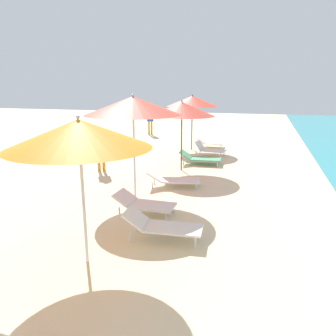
{
  "coord_description": "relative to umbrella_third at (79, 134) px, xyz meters",
  "views": [
    {
      "loc": [
        2.84,
        2.7,
        2.91
      ],
      "look_at": [
        0.98,
        8.9,
        1.28
      ],
      "focal_mm": 34.57,
      "sensor_mm": 36.0,
      "label": 1
    }
  ],
  "objects": [
    {
      "name": "lounger_fifth_shoreside",
      "position": [
        0.42,
        7.63,
        -1.94
      ],
      "size": [
        1.63,
        0.79,
        0.51
      ],
      "rotation": [
        0.0,
        0.0,
        0.08
      ],
      "color": "#4CA572",
      "rests_on": "ground"
    },
    {
      "name": "lounger_farthest_inland",
      "position": [
        0.52,
        9.28,
        -1.9
      ],
      "size": [
        1.33,
        0.79,
        0.63
      ],
      "rotation": [
        0.0,
        0.0,
        -0.13
      ],
      "color": "white",
      "rests_on": "ground"
    },
    {
      "name": "umbrella_fifth",
      "position": [
        -0.04,
        6.58,
        -0.04
      ],
      "size": [
        2.28,
        2.28,
        2.47
      ],
      "color": "#4C4C51",
      "rests_on": "ground"
    },
    {
      "name": "lounger_fourth_shoreside",
      "position": [
        0.22,
        4.54,
        -1.95
      ],
      "size": [
        1.66,
        0.9,
        0.5
      ],
      "rotation": [
        0.0,
        0.0,
        0.22
      ],
      "color": "white",
      "rests_on": "ground"
    },
    {
      "name": "lounger_fourth_inland",
      "position": [
        0.15,
        2.32,
        -1.95
      ],
      "size": [
        1.42,
        0.65,
        0.49
      ],
      "rotation": [
        0.0,
        0.0,
        -0.01
      ],
      "color": "white",
      "rests_on": "ground"
    },
    {
      "name": "lounger_third_shoreside",
      "position": [
        0.97,
        1.17,
        -1.9
      ],
      "size": [
        1.57,
        0.72,
        0.57
      ],
      "rotation": [
        0.0,
        0.0,
        0.09
      ],
      "color": "white",
      "rests_on": "ground"
    },
    {
      "name": "umbrella_third",
      "position": [
        0.0,
        0.0,
        0.0
      ],
      "size": [
        2.28,
        2.28,
        2.49
      ],
      "color": "silver",
      "rests_on": "ground"
    },
    {
      "name": "lounger_farthest_shoreside",
      "position": [
        0.19,
        11.38,
        -1.95
      ],
      "size": [
        1.28,
        0.68,
        0.46
      ],
      "rotation": [
        0.0,
        0.0,
        0.0
      ],
      "color": "white",
      "rests_on": "ground"
    },
    {
      "name": "umbrella_fourth",
      "position": [
        -0.51,
        3.4,
        0.24
      ],
      "size": [
        2.51,
        2.51,
        2.73
      ],
      "color": "silver",
      "rests_on": "ground"
    },
    {
      "name": "umbrella_farthest",
      "position": [
        -0.53,
        10.46,
        0.07
      ],
      "size": [
        2.39,
        2.39,
        2.57
      ],
      "color": "#4C4C51",
      "rests_on": "ground"
    },
    {
      "name": "person_walking_mid",
      "position": [
        -4.06,
        14.49,
        -1.16
      ],
      "size": [
        0.42,
        0.37,
        1.71
      ],
      "rotation": [
        0.0,
        0.0,
        2.11
      ],
      "color": "orange",
      "rests_on": "ground"
    },
    {
      "name": "person_walking_near",
      "position": [
        -2.7,
        5.6,
        -1.25
      ],
      "size": [
        0.41,
        0.32,
        1.57
      ],
      "rotation": [
        0.0,
        0.0,
        5.02
      ],
      "color": "orange",
      "rests_on": "ground"
    }
  ]
}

